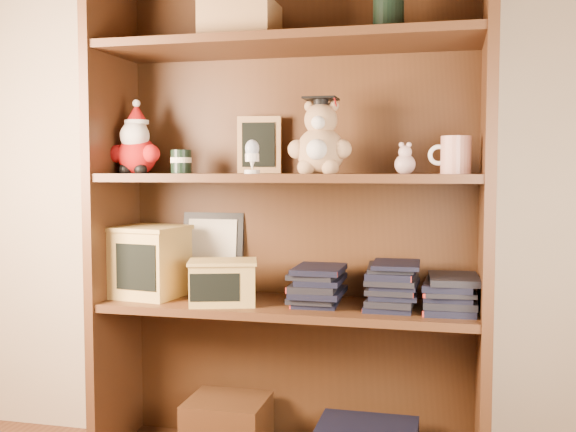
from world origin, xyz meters
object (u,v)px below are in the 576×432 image
object	(u,v)px
bookcase	(291,228)
treats_box	(150,261)
teacher_mug	(455,155)
grad_teddy_bear	(320,144)

from	to	relation	value
bookcase	treats_box	distance (m)	0.47
bookcase	teacher_mug	xyz separation A→B (m)	(0.50, -0.05, 0.23)
bookcase	teacher_mug	bearing A→B (deg)	-5.81
teacher_mug	treats_box	distance (m)	1.01
bookcase	grad_teddy_bear	size ratio (longest dim) A/B	6.81
grad_teddy_bear	teacher_mug	distance (m)	0.39
bookcase	teacher_mug	size ratio (longest dim) A/B	13.06
teacher_mug	grad_teddy_bear	bearing A→B (deg)	-178.96
grad_teddy_bear	treats_box	size ratio (longest dim) A/B	0.99
grad_teddy_bear	treats_box	xyz separation A→B (m)	(-0.56, 0.01, -0.37)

